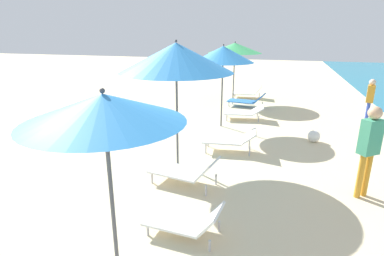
{
  "coord_description": "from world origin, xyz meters",
  "views": [
    {
      "loc": [
        1.9,
        3.91,
        3.04
      ],
      "look_at": [
        0.05,
        10.13,
        0.99
      ],
      "focal_mm": 28.63,
      "sensor_mm": 36.0,
      "label": 1
    }
  ],
  "objects_px": {
    "umbrella_third": "(104,109)",
    "beach_ball": "(314,136)",
    "umbrella_fourth": "(176,58)",
    "lounger_farthest_inland": "(247,100)",
    "lounger_fourth_shoreside": "(230,139)",
    "umbrella_fifth": "(223,54)",
    "lounger_fifth_shoreside": "(244,112)",
    "lounger_fourth_inland": "(186,171)",
    "umbrella_farthest": "(235,48)",
    "lounger_third_shoreside": "(186,220)",
    "lounger_farthest_shoreside": "(248,92)",
    "person_walking_near": "(370,97)",
    "person_walking_far": "(370,143)"
  },
  "relations": [
    {
      "from": "umbrella_third",
      "to": "beach_ball",
      "type": "distance_m",
      "value": 7.07
    },
    {
      "from": "umbrella_fourth",
      "to": "lounger_farthest_inland",
      "type": "distance_m",
      "value": 6.8
    },
    {
      "from": "lounger_fourth_shoreside",
      "to": "umbrella_fifth",
      "type": "xyz_separation_m",
      "value": [
        -0.67,
        2.17,
        2.03
      ]
    },
    {
      "from": "lounger_fourth_shoreside",
      "to": "lounger_fifth_shoreside",
      "type": "bearing_deg",
      "value": -96.35
    },
    {
      "from": "lounger_fifth_shoreside",
      "to": "lounger_farthest_inland",
      "type": "bearing_deg",
      "value": -96.22
    },
    {
      "from": "lounger_fourth_inland",
      "to": "umbrella_farthest",
      "type": "xyz_separation_m",
      "value": [
        -0.35,
        8.22,
        2.05
      ]
    },
    {
      "from": "umbrella_fourth",
      "to": "lounger_fourth_shoreside",
      "type": "xyz_separation_m",
      "value": [
        1.07,
        1.14,
        -2.17
      ]
    },
    {
      "from": "lounger_third_shoreside",
      "to": "lounger_farthest_shoreside",
      "type": "distance_m",
      "value": 10.75
    },
    {
      "from": "lounger_fourth_inland",
      "to": "umbrella_fifth",
      "type": "height_order",
      "value": "umbrella_fifth"
    },
    {
      "from": "person_walking_near",
      "to": "person_walking_far",
      "type": "distance_m",
      "value": 5.64
    },
    {
      "from": "umbrella_fourth",
      "to": "lounger_fourth_inland",
      "type": "xyz_separation_m",
      "value": [
        0.51,
        -0.95,
        -2.19
      ]
    },
    {
      "from": "umbrella_third",
      "to": "lounger_third_shoreside",
      "type": "bearing_deg",
      "value": 62.06
    },
    {
      "from": "lounger_farthest_shoreside",
      "to": "person_walking_far",
      "type": "xyz_separation_m",
      "value": [
        3.18,
        -8.68,
        0.82
      ]
    },
    {
      "from": "lounger_fifth_shoreside",
      "to": "person_walking_near",
      "type": "bearing_deg",
      "value": 179.34
    },
    {
      "from": "lounger_fifth_shoreside",
      "to": "person_walking_near",
      "type": "distance_m",
      "value": 4.23
    },
    {
      "from": "umbrella_farthest",
      "to": "person_walking_far",
      "type": "bearing_deg",
      "value": -64.19
    },
    {
      "from": "person_walking_near",
      "to": "lounger_fourth_shoreside",
      "type": "bearing_deg",
      "value": 56.3
    },
    {
      "from": "lounger_third_shoreside",
      "to": "lounger_farthest_inland",
      "type": "relative_size",
      "value": 0.78
    },
    {
      "from": "lounger_third_shoreside",
      "to": "beach_ball",
      "type": "relative_size",
      "value": 3.58
    },
    {
      "from": "lounger_fifth_shoreside",
      "to": "person_walking_far",
      "type": "distance_m",
      "value": 5.67
    },
    {
      "from": "lounger_third_shoreside",
      "to": "lounger_fourth_shoreside",
      "type": "height_order",
      "value": "lounger_fourth_shoreside"
    },
    {
      "from": "lounger_farthest_shoreside",
      "to": "lounger_farthest_inland",
      "type": "height_order",
      "value": "lounger_farthest_shoreside"
    },
    {
      "from": "umbrella_third",
      "to": "umbrella_farthest",
      "type": "relative_size",
      "value": 0.94
    },
    {
      "from": "person_walking_far",
      "to": "umbrella_fifth",
      "type": "bearing_deg",
      "value": 4.79
    },
    {
      "from": "person_walking_far",
      "to": "beach_ball",
      "type": "xyz_separation_m",
      "value": [
        -0.63,
        2.99,
        -0.92
      ]
    },
    {
      "from": "lounger_fourth_inland",
      "to": "person_walking_near",
      "type": "relative_size",
      "value": 0.98
    },
    {
      "from": "lounger_fifth_shoreside",
      "to": "beach_ball",
      "type": "xyz_separation_m",
      "value": [
        2.24,
        -1.83,
        -0.11
      ]
    },
    {
      "from": "umbrella_fourth",
      "to": "person_walking_far",
      "type": "height_order",
      "value": "umbrella_fourth"
    },
    {
      "from": "umbrella_fourth",
      "to": "person_walking_far",
      "type": "distance_m",
      "value": 4.16
    },
    {
      "from": "umbrella_fourth",
      "to": "person_walking_near",
      "type": "distance_m",
      "value": 7.37
    },
    {
      "from": "lounger_farthest_shoreside",
      "to": "lounger_fifth_shoreside",
      "type": "bearing_deg",
      "value": 90.63
    },
    {
      "from": "umbrella_third",
      "to": "beach_ball",
      "type": "bearing_deg",
      "value": 65.28
    },
    {
      "from": "umbrella_fourth",
      "to": "lounger_fifth_shoreside",
      "type": "height_order",
      "value": "umbrella_fourth"
    },
    {
      "from": "person_walking_near",
      "to": "lounger_fifth_shoreside",
      "type": "bearing_deg",
      "value": 21.83
    },
    {
      "from": "lounger_farthest_shoreside",
      "to": "person_walking_near",
      "type": "relative_size",
      "value": 0.9
    },
    {
      "from": "lounger_farthest_shoreside",
      "to": "person_walking_far",
      "type": "distance_m",
      "value": 9.28
    },
    {
      "from": "umbrella_farthest",
      "to": "person_walking_far",
      "type": "distance_m",
      "value": 8.67
    },
    {
      "from": "umbrella_third",
      "to": "umbrella_farthest",
      "type": "xyz_separation_m",
      "value": [
        -0.28,
        10.87,
        0.11
      ]
    },
    {
      "from": "lounger_fourth_shoreside",
      "to": "person_walking_far",
      "type": "distance_m",
      "value": 3.33
    },
    {
      "from": "lounger_third_shoreside",
      "to": "umbrella_fifth",
      "type": "relative_size",
      "value": 0.46
    },
    {
      "from": "lounger_farthest_inland",
      "to": "umbrella_third",
      "type": "bearing_deg",
      "value": 92.97
    },
    {
      "from": "umbrella_farthest",
      "to": "person_walking_far",
      "type": "relative_size",
      "value": 1.48
    },
    {
      "from": "lounger_fourth_shoreside",
      "to": "beach_ball",
      "type": "xyz_separation_m",
      "value": [
        2.19,
        1.4,
        -0.16
      ]
    },
    {
      "from": "umbrella_farthest",
      "to": "lounger_farthest_shoreside",
      "type": "distance_m",
      "value": 2.36
    },
    {
      "from": "lounger_fourth_inland",
      "to": "lounger_fifth_shoreside",
      "type": "height_order",
      "value": "lounger_fourth_inland"
    },
    {
      "from": "lounger_farthest_inland",
      "to": "lounger_fifth_shoreside",
      "type": "bearing_deg",
      "value": 99.31
    },
    {
      "from": "lounger_fourth_shoreside",
      "to": "lounger_third_shoreside",
      "type": "bearing_deg",
      "value": 81.88
    },
    {
      "from": "lounger_fourth_shoreside",
      "to": "lounger_fifth_shoreside",
      "type": "xyz_separation_m",
      "value": [
        -0.05,
        3.23,
        -0.05
      ]
    },
    {
      "from": "umbrella_farthest",
      "to": "lounger_farthest_inland",
      "type": "distance_m",
      "value": 2.39
    },
    {
      "from": "umbrella_farthest",
      "to": "lounger_fifth_shoreside",
      "type": "bearing_deg",
      "value": -73.26
    }
  ]
}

